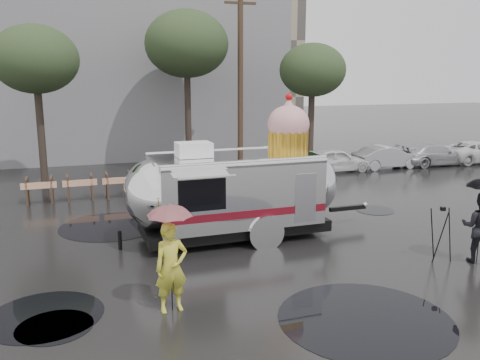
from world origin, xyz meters
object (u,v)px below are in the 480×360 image
object	(u,v)px
person_left	(171,267)
airstream_trailer	(237,187)
person_right	(480,227)
tripod	(441,229)

from	to	relation	value
person_left	airstream_trailer	bearing A→B (deg)	50.09
person_right	airstream_trailer	bearing A→B (deg)	12.73
airstream_trailer	person_right	bearing A→B (deg)	-37.98
airstream_trailer	person_right	world-z (taller)	airstream_trailer
person_left	tripod	xyz separation A→B (m)	(7.39, 0.66, -0.08)
airstream_trailer	person_left	xyz separation A→B (m)	(-2.84, -4.31, -0.59)
person_right	tripod	bearing A→B (deg)	24.35
tripod	person_left	bearing A→B (deg)	-163.01
tripod	person_right	bearing A→B (deg)	-13.31
person_left	tripod	bearing A→B (deg)	-1.36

